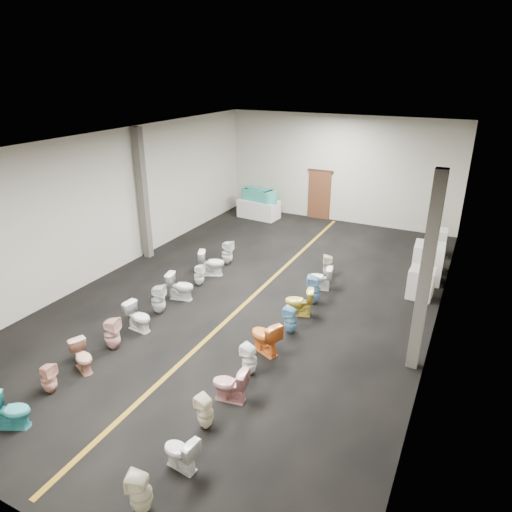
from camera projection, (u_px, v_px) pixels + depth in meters
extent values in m
plane|color=black|center=(255.00, 295.00, 13.57)|extent=(16.00, 16.00, 0.00)
plane|color=black|center=(255.00, 141.00, 11.84)|extent=(16.00, 16.00, 0.00)
plane|color=#BBB6A0|center=(339.00, 169.00, 19.32)|extent=(10.00, 0.00, 10.00)
plane|color=#BBB6A0|center=(117.00, 201.00, 14.76)|extent=(0.00, 16.00, 16.00)
plane|color=#BBB6A0|center=(446.00, 253.00, 10.65)|extent=(0.00, 16.00, 16.00)
cube|color=#8D6314|center=(255.00, 295.00, 13.57)|extent=(0.12, 15.60, 0.01)
cube|color=#562D19|center=(319.00, 195.00, 20.06)|extent=(1.00, 0.10, 2.10)
cube|color=#331C11|center=(321.00, 171.00, 19.65)|extent=(1.15, 0.08, 0.10)
cube|color=#59544C|center=(143.00, 195.00, 15.49)|extent=(0.25, 0.25, 4.50)
cube|color=#59544C|center=(426.00, 276.00, 9.51)|extent=(0.25, 0.25, 4.50)
cube|color=white|center=(259.00, 209.00, 20.37)|extent=(1.86, 1.05, 0.79)
cube|color=teal|center=(259.00, 195.00, 20.12)|extent=(1.31, 0.89, 0.50)
cylinder|color=teal|center=(248.00, 193.00, 20.47)|extent=(0.66, 0.66, 0.50)
cylinder|color=teal|center=(270.00, 197.00, 19.78)|extent=(0.66, 0.66, 0.50)
cube|color=teal|center=(259.00, 190.00, 20.05)|extent=(1.07, 0.66, 0.20)
cube|color=silver|center=(421.00, 283.00, 13.28)|extent=(0.72, 0.72, 0.89)
cube|color=white|center=(428.00, 263.00, 14.25)|extent=(0.93, 0.93, 1.22)
cube|color=beige|center=(431.00, 258.00, 15.15)|extent=(0.77, 0.77, 0.82)
cube|color=white|center=(436.00, 242.00, 16.34)|extent=(0.69, 0.69, 0.95)
imported|color=teal|center=(11.00, 411.00, 8.48)|extent=(0.82, 0.67, 0.73)
imported|color=#ECAB92|center=(48.00, 378.00, 9.39)|extent=(0.33, 0.32, 0.69)
imported|color=tan|center=(83.00, 357.00, 10.10)|extent=(0.77, 0.62, 0.68)
imported|color=beige|center=(112.00, 334.00, 10.83)|extent=(0.45, 0.44, 0.82)
imported|color=white|center=(139.00, 317.00, 11.64)|extent=(0.77, 0.49, 0.74)
imported|color=silver|center=(158.00, 299.00, 12.41)|extent=(0.47, 0.47, 0.84)
imported|color=silver|center=(181.00, 286.00, 13.20)|extent=(0.86, 0.61, 0.80)
imported|color=white|center=(199.00, 275.00, 14.05)|extent=(0.36, 0.36, 0.68)
imported|color=white|center=(212.00, 263.00, 14.72)|extent=(0.94, 0.77, 0.83)
imported|color=white|center=(227.00, 253.00, 15.54)|extent=(0.40, 0.39, 0.84)
imported|color=beige|center=(141.00, 493.00, 6.83)|extent=(0.44, 0.43, 0.75)
imported|color=white|center=(180.00, 452.00, 7.60)|extent=(0.69, 0.44, 0.67)
imported|color=#F4E7C8|center=(205.00, 412.00, 8.47)|extent=(0.38, 0.38, 0.69)
imported|color=#D38D8E|center=(230.00, 385.00, 9.15)|extent=(0.79, 0.52, 0.75)
imported|color=white|center=(249.00, 359.00, 9.96)|extent=(0.39, 0.38, 0.73)
imported|color=orange|center=(265.00, 337.00, 10.71)|extent=(0.94, 0.75, 0.83)
imported|color=#6DADCE|center=(291.00, 320.00, 11.51)|extent=(0.35, 0.34, 0.72)
imported|color=gold|center=(299.00, 302.00, 12.33)|extent=(0.86, 0.64, 0.78)
imported|color=#72A8D3|center=(314.00, 290.00, 12.96)|extent=(0.46, 0.45, 0.84)
imported|color=white|center=(320.00, 278.00, 13.79)|extent=(0.79, 0.55, 0.74)
imported|color=beige|center=(328.00, 266.00, 14.59)|extent=(0.44, 0.44, 0.75)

